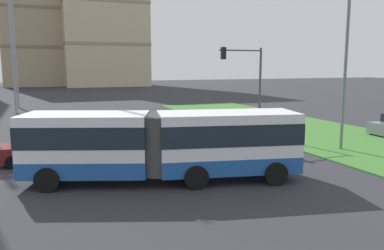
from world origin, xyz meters
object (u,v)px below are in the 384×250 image
Objects in this scene: articulated_bus at (163,144)px; apartment_tower_westcentre at (35,12)px; car_maroon_sedan at (44,148)px; streetlight_median at (345,67)px; apartment_tower_centre at (103,7)px; traffic_light_far_right at (248,77)px.

articulated_bus is 0.33× the size of apartment_tower_westcentre.
streetlight_median is (16.56, -3.35, 4.18)m from car_maroon_sedan.
streetlight_median is 0.25× the size of apartment_tower_westcentre.
articulated_bus is at bearing -48.63° from car_maroon_sedan.
apartment_tower_centre reaches higher than articulated_bus.
apartment_tower_centre is (-0.58, 83.33, 14.69)m from streetlight_median.
apartment_tower_westcentre is (-4.56, 91.20, 16.63)m from articulated_bus.
apartment_tower_centre reaches higher than car_maroon_sedan.
streetlight_median is (11.78, 2.08, 3.28)m from articulated_bus.
traffic_light_far_right is 79.34m from apartment_tower_centre.
traffic_light_far_right is at bearing -81.12° from apartment_tower_westcentre.
articulated_bus is at bearing -138.07° from traffic_light_far_right.
articulated_bus is at bearing -97.47° from apartment_tower_centre.
articulated_bus is 88.00m from apartment_tower_centre.
apartment_tower_westcentre reaches higher than traffic_light_far_right.
car_maroon_sedan is 13.89m from traffic_light_far_right.
articulated_bus is at bearing -87.14° from apartment_tower_westcentre.
articulated_bus is 2.67× the size of car_maroon_sedan.
articulated_bus reaches higher than car_maroon_sedan.
apartment_tower_westcentre is (0.22, 85.77, 17.53)m from car_maroon_sedan.
car_maroon_sedan is at bearing -170.58° from traffic_light_far_right.
car_maroon_sedan is 0.50× the size of streetlight_median.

